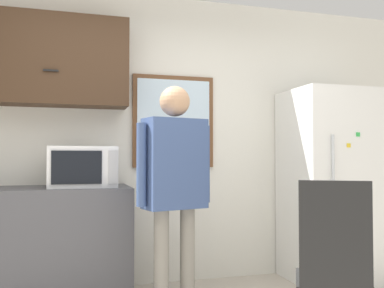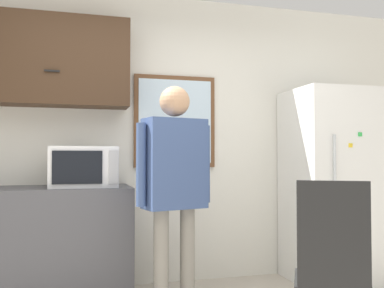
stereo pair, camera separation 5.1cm
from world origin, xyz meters
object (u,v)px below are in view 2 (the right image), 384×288
at_px(microwave, 83,167).
at_px(refrigerator, 333,185).
at_px(person, 175,175).
at_px(chair, 332,267).

relative_size(microwave, refrigerator, 0.30).
distance_m(person, chair, 1.27).
bearing_deg(microwave, chair, -48.18).
relative_size(refrigerator, chair, 1.73).
bearing_deg(microwave, refrigerator, -0.17).
xyz_separation_m(microwave, chair, (1.33, -1.48, -0.53)).
distance_m(microwave, refrigerator, 2.32).
distance_m(refrigerator, chair, 1.81).
xyz_separation_m(microwave, refrigerator, (2.31, -0.01, -0.19)).
bearing_deg(person, refrigerator, 3.35).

